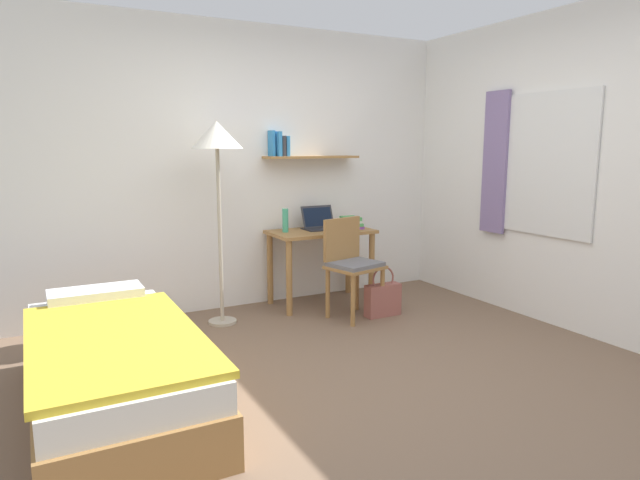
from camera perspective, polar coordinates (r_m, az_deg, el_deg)
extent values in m
plane|color=brown|center=(3.74, 4.82, -14.05)|extent=(5.28, 5.28, 0.00)
cube|color=white|center=(5.24, -7.13, 7.39)|extent=(4.40, 0.05, 2.60)
cube|color=#9E703D|center=(5.35, -0.87, 8.55)|extent=(0.94, 0.22, 0.02)
cube|color=#3384C6|center=(5.22, -5.02, 9.90)|extent=(0.03, 0.12, 0.24)
cube|color=#3384C6|center=(5.21, -4.45, 9.86)|extent=(0.03, 0.17, 0.23)
cube|color=#333338|center=(5.23, -4.03, 9.64)|extent=(0.03, 0.17, 0.19)
cube|color=#3384C6|center=(5.25, -3.60, 9.64)|extent=(0.03, 0.15, 0.19)
cube|color=white|center=(4.84, 25.78, 6.32)|extent=(0.05, 4.40, 2.60)
cube|color=silver|center=(5.02, 22.44, 7.21)|extent=(0.02, 0.91, 1.19)
cube|color=white|center=(5.02, 22.51, 7.21)|extent=(0.01, 0.85, 1.13)
cube|color=gray|center=(5.38, 17.60, 7.60)|extent=(0.03, 0.28, 1.29)
cube|color=#9E703D|center=(3.50, -20.38, -13.85)|extent=(0.86, 1.92, 0.28)
cube|color=silver|center=(3.42, -20.60, -10.47)|extent=(0.83, 1.86, 0.16)
cube|color=gold|center=(3.28, -20.43, -9.47)|extent=(0.88, 1.58, 0.04)
cube|color=white|center=(4.10, -22.11, -5.35)|extent=(0.61, 0.28, 0.10)
cube|color=#9E703D|center=(5.24, 0.09, 0.85)|extent=(0.97, 0.53, 0.03)
cylinder|color=#9E703D|center=(4.93, -3.20, -3.96)|extent=(0.06, 0.06, 0.68)
cylinder|color=#9E703D|center=(5.34, 5.34, -2.92)|extent=(0.06, 0.06, 0.68)
cylinder|color=#9E703D|center=(5.32, -5.18, -2.97)|extent=(0.06, 0.06, 0.68)
cylinder|color=#9E703D|center=(5.70, 2.93, -2.08)|extent=(0.06, 0.06, 0.68)
cube|color=#9E703D|center=(4.85, 3.66, -2.84)|extent=(0.52, 0.48, 0.03)
cube|color=slate|center=(4.84, 3.67, -2.49)|extent=(0.47, 0.44, 0.04)
cube|color=#9E703D|center=(4.92, 2.27, 0.14)|extent=(0.41, 0.13, 0.37)
cylinder|color=#9E703D|center=(4.67, 3.42, -6.27)|extent=(0.04, 0.04, 0.44)
cylinder|color=#9E703D|center=(4.93, 6.44, -5.46)|extent=(0.04, 0.04, 0.44)
cylinder|color=#9E703D|center=(4.89, 0.80, -5.53)|extent=(0.04, 0.04, 0.44)
cylinder|color=#9E703D|center=(5.13, 3.82, -4.81)|extent=(0.04, 0.04, 0.44)
cylinder|color=#B2A893|center=(4.88, -10.02, -8.28)|extent=(0.24, 0.24, 0.02)
cylinder|color=#B2A893|center=(4.70, -10.28, 0.35)|extent=(0.03, 0.03, 1.46)
cone|color=silver|center=(4.64, -10.60, 10.62)|extent=(0.42, 0.42, 0.22)
cube|color=#2D2D33|center=(5.29, 0.15, 1.17)|extent=(0.33, 0.23, 0.01)
cube|color=#2D2D33|center=(5.35, -0.24, 2.43)|extent=(0.33, 0.08, 0.21)
cube|color=black|center=(5.34, -0.22, 2.40)|extent=(0.29, 0.07, 0.17)
cylinder|color=#42A87F|center=(5.12, -3.60, 2.03)|extent=(0.06, 0.06, 0.22)
cube|color=purple|center=(5.37, 3.17, 1.36)|extent=(0.19, 0.25, 0.03)
cube|color=#4CA856|center=(5.37, 3.21, 1.64)|extent=(0.20, 0.25, 0.03)
cube|color=silver|center=(5.36, 3.13, 1.92)|extent=(0.16, 0.21, 0.03)
cube|color=#4CA856|center=(5.37, 3.18, 2.24)|extent=(0.16, 0.21, 0.03)
cube|color=#99564C|center=(4.99, 6.49, -6.18)|extent=(0.33, 0.11, 0.29)
torus|color=#99564C|center=(4.94, 6.53, -4.01)|extent=(0.23, 0.02, 0.23)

